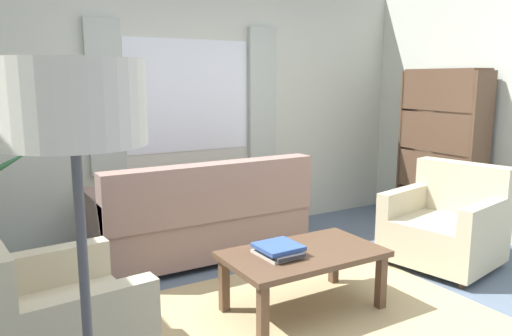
% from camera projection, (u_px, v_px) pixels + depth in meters
% --- Properties ---
extents(ground_plane, '(6.24, 6.24, 0.00)m').
position_uv_depth(ground_plane, '(324.00, 325.00, 3.29)').
color(ground_plane, slate).
extents(wall_back, '(5.32, 0.12, 2.60)m').
position_uv_depth(wall_back, '(187.00, 111.00, 4.97)').
color(wall_back, beige).
rests_on(wall_back, ground_plane).
extents(window_with_curtains, '(1.98, 0.07, 1.40)m').
position_uv_depth(window_with_curtains, '(190.00, 96.00, 4.87)').
color(window_with_curtains, white).
extents(area_rug, '(2.31, 2.09, 0.01)m').
position_uv_depth(area_rug, '(324.00, 324.00, 3.29)').
color(area_rug, tan).
rests_on(area_rug, ground_plane).
extents(couch, '(1.90, 0.82, 0.92)m').
position_uv_depth(couch, '(202.00, 220.00, 4.44)').
color(couch, gray).
rests_on(couch, ground_plane).
extents(armchair_left, '(0.89, 0.91, 0.88)m').
position_uv_depth(armchair_left, '(45.00, 325.00, 2.56)').
color(armchair_left, '#BCB293').
rests_on(armchair_left, ground_plane).
extents(armchair_right, '(0.97, 0.99, 0.88)m').
position_uv_depth(armchair_right, '(447.00, 225.00, 4.32)').
color(armchair_right, '#BCB293').
rests_on(armchair_right, ground_plane).
extents(coffee_table, '(1.10, 0.64, 0.44)m').
position_uv_depth(coffee_table, '(304.00, 259.00, 3.43)').
color(coffee_table, brown).
rests_on(coffee_table, ground_plane).
extents(book_stack_on_table, '(0.29, 0.33, 0.07)m').
position_uv_depth(book_stack_on_table, '(278.00, 250.00, 3.34)').
color(book_stack_on_table, beige).
rests_on(book_stack_on_table, coffee_table).
extents(bookshelf, '(0.30, 0.94, 1.72)m').
position_uv_depth(bookshelf, '(441.00, 149.00, 5.18)').
color(bookshelf, brown).
rests_on(bookshelf, ground_plane).
extents(standing_lamp, '(0.40, 0.40, 1.68)m').
position_uv_depth(standing_lamp, '(75.00, 142.00, 1.39)').
color(standing_lamp, '#4C4C51').
rests_on(standing_lamp, ground_plane).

